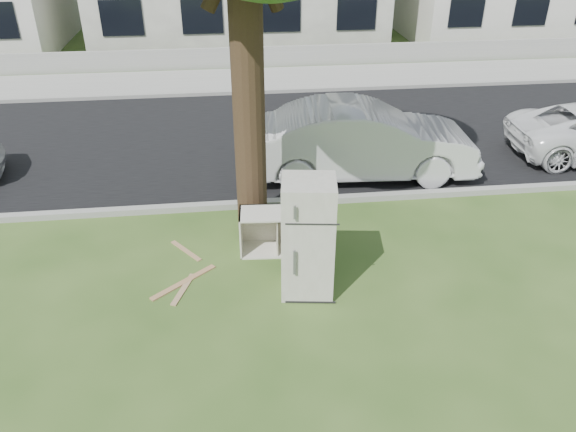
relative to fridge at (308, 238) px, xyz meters
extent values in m
plane|color=#324F1C|center=(-0.30, 0.27, -0.93)|extent=(120.00, 120.00, 0.00)
cube|color=black|center=(-0.30, 6.27, -0.93)|extent=(120.00, 7.00, 0.01)
cube|color=gray|center=(-0.30, 2.72, -0.93)|extent=(120.00, 0.18, 0.12)
cube|color=gray|center=(-0.30, 9.82, -0.93)|extent=(120.00, 0.18, 0.12)
cube|color=gray|center=(-0.30, 11.27, -0.93)|extent=(120.00, 2.80, 0.01)
cube|color=gray|center=(-0.30, 12.87, -0.58)|extent=(120.00, 0.15, 0.70)
cylinder|color=black|center=(-0.70, 2.07, 1.67)|extent=(0.54, 0.54, 5.20)
cube|color=silver|center=(0.00, 0.00, 0.00)|extent=(0.86, 0.81, 1.86)
cube|color=white|center=(-0.50, 1.16, -0.56)|extent=(0.98, 0.65, 0.74)
cube|color=#A4774F|center=(-1.90, 0.38, -0.92)|extent=(1.00, 0.86, 0.02)
cube|color=#A67D56|center=(-1.90, 1.28, -0.92)|extent=(0.55, 0.70, 0.02)
cube|color=#A5825C|center=(-1.90, 0.19, -0.92)|extent=(0.36, 0.79, 0.02)
imported|color=silver|center=(1.75, 3.91, -0.15)|extent=(4.86, 1.94, 1.57)
camera|label=1|loc=(-1.11, -6.89, 4.39)|focal=35.00mm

